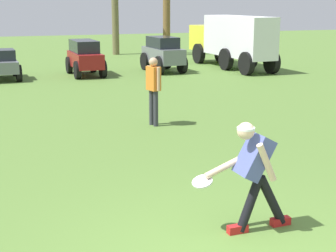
# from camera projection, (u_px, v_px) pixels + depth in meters

# --- Properties ---
(frisbee_thrower) EXTENTS (1.13, 0.46, 1.40)m
(frisbee_thrower) POSITION_uv_depth(u_px,v_px,m) (254.00, 170.00, 6.23)
(frisbee_thrower) COLOR black
(frisbee_thrower) RESTS_ON ground_plane
(frisbee_in_flight) EXTENTS (0.34, 0.35, 0.11)m
(frisbee_in_flight) POSITION_uv_depth(u_px,v_px,m) (202.00, 182.00, 6.23)
(frisbee_in_flight) COLOR white
(teammate_near_sideline) EXTENTS (0.28, 0.49, 1.56)m
(teammate_near_sideline) POSITION_uv_depth(u_px,v_px,m) (153.00, 85.00, 11.64)
(teammate_near_sideline) COLOR #33333D
(teammate_near_sideline) RESTS_ON ground_plane
(parked_car_slot_c) EXTENTS (1.15, 2.23, 1.10)m
(parked_car_slot_c) POSITION_uv_depth(u_px,v_px,m) (4.00, 64.00, 18.73)
(parked_car_slot_c) COLOR slate
(parked_car_slot_c) RESTS_ON ground_plane
(parked_car_slot_d) EXTENTS (1.20, 2.43, 1.34)m
(parked_car_slot_d) POSITION_uv_depth(u_px,v_px,m) (85.00, 57.00, 19.76)
(parked_car_slot_d) COLOR maroon
(parked_car_slot_d) RESTS_ON ground_plane
(parked_car_slot_e) EXTENTS (1.33, 2.42, 1.40)m
(parked_car_slot_e) POSITION_uv_depth(u_px,v_px,m) (163.00, 53.00, 20.83)
(parked_car_slot_e) COLOR slate
(parked_car_slot_e) RESTS_ON ground_plane
(box_truck) EXTENTS (1.66, 5.96, 2.20)m
(box_truck) POSITION_uv_depth(u_px,v_px,m) (232.00, 39.00, 21.87)
(box_truck) COLOR yellow
(box_truck) RESTS_ON ground_plane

